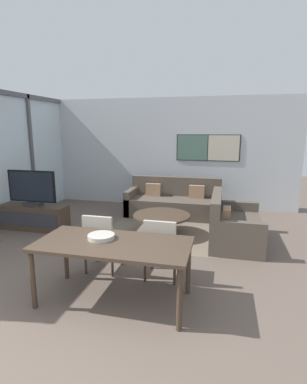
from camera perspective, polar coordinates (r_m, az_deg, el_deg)
The scene contains 12 objects.
ground_plane at distance 3.28m, azimuth -22.27°, elevation -26.90°, with size 24.00×24.00×0.00m, color brown.
wall_back at distance 7.91m, azimuth 1.92°, elevation 7.49°, with size 6.84×0.09×2.80m.
area_rug at distance 5.89m, azimuth 1.53°, elevation -8.01°, with size 2.20×1.80×0.01m.
tv_console at distance 6.59m, azimuth -21.77°, elevation -4.46°, with size 1.40×0.42×0.50m.
television at distance 6.46m, azimuth -22.17°, elevation 0.67°, with size 1.03×0.20×0.71m.
sofa_main at distance 7.14m, azimuth 3.91°, elevation -2.15°, with size 2.18×0.87×0.87m.
sofa_side at distance 5.60m, azimuth 14.54°, elevation -6.49°, with size 0.87×1.51×0.87m.
coffee_table at distance 5.80m, azimuth 1.54°, elevation -5.24°, with size 1.10×1.10×0.40m.
dining_table at distance 3.55m, azimuth -7.67°, elevation -10.57°, with size 1.79×0.85×0.73m.
dining_chair_left at distance 4.34m, azimuth -9.85°, elevation -8.70°, with size 0.46×0.46×0.86m.
dining_chair_centre at distance 4.07m, azimuth 1.58°, elevation -9.95°, with size 0.46×0.46×0.86m.
fruit_bowl at distance 3.65m, azimuth -9.94°, elevation -8.29°, with size 0.32×0.32×0.05m.
Camera 1 is at (1.63, -2.02, 2.01)m, focal length 28.00 mm.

